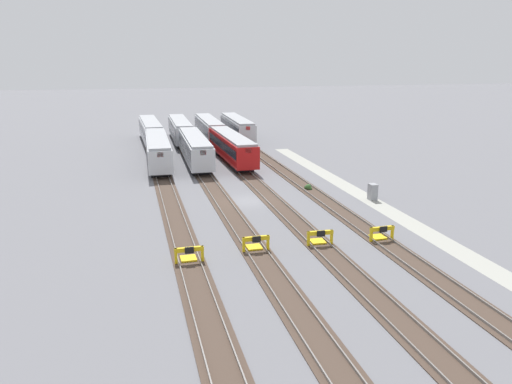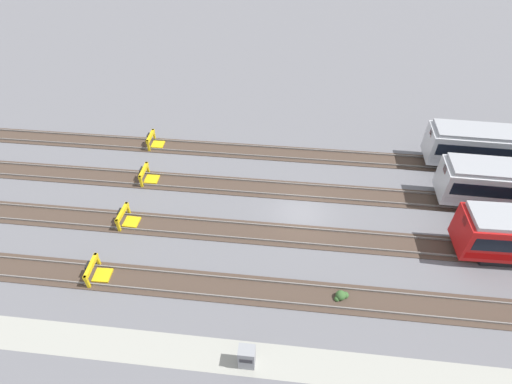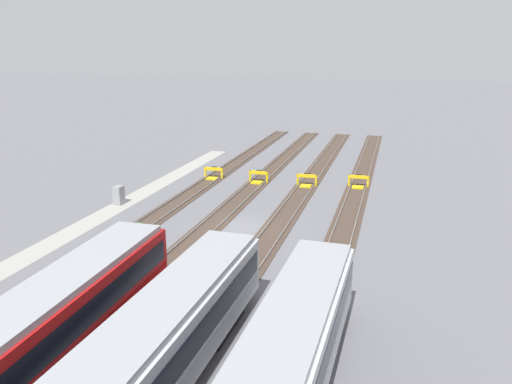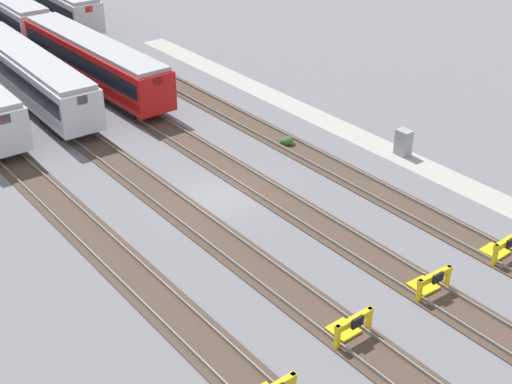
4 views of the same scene
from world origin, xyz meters
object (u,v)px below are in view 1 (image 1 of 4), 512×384
(subway_car_back_row_leftmost, at_px, (209,128))
(bumper_stop_far_inner_track, at_px, (189,255))
(subway_car_front_row_left_inner, at_px, (158,150))
(electrical_cabinet, at_px, (373,192))
(subway_car_front_row_leftmost, at_px, (237,127))
(subway_car_front_row_rightmost, at_px, (195,148))
(subway_car_back_row_centre, at_px, (232,147))
(weed_clump, at_px, (308,187))
(subway_car_front_row_centre, at_px, (151,131))
(bumper_stop_middle_track, at_px, (255,244))
(subway_car_front_row_right_inner, at_px, (180,129))
(bumper_stop_near_inner_track, at_px, (319,238))
(bumper_stop_nearest_track, at_px, (380,234))

(subway_car_back_row_leftmost, distance_m, bumper_stop_far_inner_track, 52.98)
(subway_car_front_row_left_inner, relative_size, electrical_cabinet, 11.29)
(subway_car_back_row_leftmost, bearing_deg, electrical_cabinet, -166.75)
(subway_car_front_row_leftmost, bearing_deg, subway_car_front_row_rightmost, 152.86)
(subway_car_front_row_left_inner, bearing_deg, bumper_stop_far_inner_track, 179.96)
(subway_car_back_row_centre, relative_size, electrical_cabinet, 11.28)
(weed_clump, bearing_deg, electrical_cabinet, -138.19)
(subway_car_front_row_centre, distance_m, bumper_stop_middle_track, 51.13)
(subway_car_front_row_centre, xyz_separation_m, weed_clump, (-35.37, -14.64, -1.80))
(subway_car_front_row_centre, xyz_separation_m, subway_car_back_row_centre, (-18.64, -9.80, 0.00))
(subway_car_front_row_right_inner, xyz_separation_m, bumper_stop_middle_track, (-51.01, -0.03, -1.53))
(bumper_stop_near_inner_track, bearing_deg, bumper_stop_far_inner_track, 95.39)
(electrical_cabinet, xyz_separation_m, weed_clump, (5.33, 4.77, -0.56))
(subway_car_front_row_right_inner, relative_size, electrical_cabinet, 11.28)
(subway_car_front_row_leftmost, xyz_separation_m, subway_car_front_row_centre, (-0.48, 14.66, 0.00))
(subway_car_front_row_rightmost, xyz_separation_m, bumper_stop_middle_track, (-32.23, -0.04, -1.53))
(subway_car_back_row_leftmost, height_order, weed_clump, subway_car_back_row_leftmost)
(subway_car_front_row_right_inner, height_order, bumper_stop_near_inner_track, subway_car_front_row_right_inner)
(electrical_cabinet, bearing_deg, bumper_stop_far_inner_track, 119.80)
(bumper_stop_far_inner_track, bearing_deg, subway_car_front_row_left_inner, -0.04)
(subway_car_front_row_left_inner, relative_size, subway_car_front_row_right_inner, 1.00)
(subway_car_front_row_right_inner, xyz_separation_m, bumper_stop_near_inner_track, (-51.02, -4.95, -1.53))
(subway_car_front_row_right_inner, bearing_deg, subway_car_front_row_left_inner, 165.51)
(bumper_stop_nearest_track, distance_m, bumper_stop_near_inner_track, 4.90)
(bumper_stop_near_inner_track, relative_size, bumper_stop_middle_track, 1.00)
(bumper_stop_middle_track, distance_m, weed_clump, 18.31)
(subway_car_front_row_right_inner, bearing_deg, bumper_stop_nearest_track, -169.14)
(subway_car_front_row_rightmost, distance_m, bumper_stop_far_inner_track, 33.57)
(subway_car_back_row_leftmost, distance_m, bumper_stop_nearest_track, 51.64)
(subway_car_front_row_right_inner, bearing_deg, subway_car_front_row_leftmost, -87.96)
(electrical_cabinet, relative_size, weed_clump, 1.74)
(bumper_stop_far_inner_track, bearing_deg, subway_car_front_row_right_inner, -5.36)
(bumper_stop_nearest_track, bearing_deg, subway_car_front_row_leftmost, 0.05)
(subway_car_back_row_leftmost, bearing_deg, bumper_stop_far_inner_track, 169.35)
(subway_car_front_row_rightmost, bearing_deg, bumper_stop_near_inner_track, -171.26)
(subway_car_front_row_left_inner, height_order, electrical_cabinet, subway_car_front_row_left_inner)
(subway_car_back_row_leftmost, distance_m, subway_car_back_row_centre, 18.86)
(subway_car_back_row_centre, distance_m, bumper_stop_middle_track, 32.64)
(subway_car_back_row_leftmost, distance_m, electrical_cabinet, 42.06)
(subway_car_front_row_right_inner, relative_size, bumper_stop_near_inner_track, 8.99)
(bumper_stop_nearest_track, height_order, bumper_stop_far_inner_track, same)
(subway_car_front_row_leftmost, distance_m, subway_car_front_row_centre, 14.67)
(subway_car_back_row_centre, bearing_deg, bumper_stop_near_inner_track, -179.96)
(subway_car_front_row_right_inner, height_order, electrical_cabinet, subway_car_front_row_right_inner)
(bumper_stop_far_inner_track, bearing_deg, bumper_stop_nearest_track, -87.45)
(subway_car_back_row_centre, bearing_deg, subway_car_front_row_right_inner, 14.72)
(subway_car_back_row_leftmost, relative_size, weed_clump, 19.61)
(subway_car_front_row_left_inner, xyz_separation_m, subway_car_back_row_centre, (-0.00, -9.78, 0.00))
(subway_car_back_row_centre, bearing_deg, bumper_stop_nearest_track, -171.42)
(subway_car_front_row_right_inner, bearing_deg, electrical_cabinet, -160.40)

